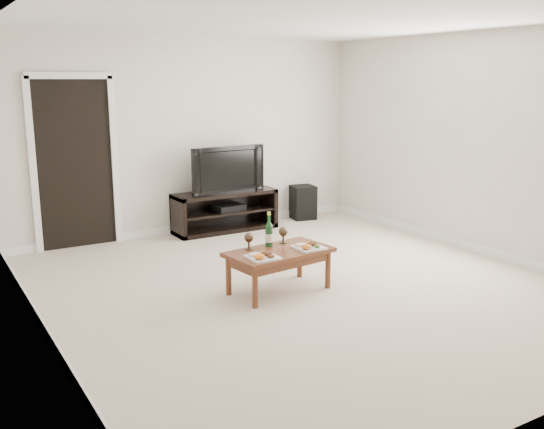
{
  "coord_description": "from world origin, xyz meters",
  "views": [
    {
      "loc": [
        -3.3,
        -4.79,
        2.05
      ],
      "look_at": [
        -0.18,
        0.36,
        0.7
      ],
      "focal_mm": 40.0,
      "sensor_mm": 36.0,
      "label": 1
    }
  ],
  "objects": [
    {
      "name": "goblet_left",
      "position": [
        -0.53,
        0.21,
        0.51
      ],
      "size": [
        0.09,
        0.09,
        0.17
      ],
      "primitive_type": null,
      "color": "#3A2D1F",
      "rests_on": "coffee_table"
    },
    {
      "name": "back_wall",
      "position": [
        0.0,
        2.77,
        1.3
      ],
      "size": [
        5.0,
        0.04,
        2.6
      ],
      "primitive_type": "cube",
      "color": "silver",
      "rests_on": "ground"
    },
    {
      "name": "floor",
      "position": [
        0.0,
        0.0,
        0.0
      ],
      "size": [
        5.5,
        5.5,
        0.0
      ],
      "primitive_type": "plane",
      "color": "beige",
      "rests_on": "ground"
    },
    {
      "name": "goblet_right",
      "position": [
        -0.12,
        0.23,
        0.51
      ],
      "size": [
        0.09,
        0.09,
        0.17
      ],
      "primitive_type": null,
      "color": "#3A2D1F",
      "rests_on": "coffee_table"
    },
    {
      "name": "plate_left",
      "position": [
        -0.57,
        -0.13,
        0.45
      ],
      "size": [
        0.27,
        0.27,
        0.07
      ],
      "primitive_type": "cube",
      "color": "white",
      "rests_on": "coffee_table"
    },
    {
      "name": "television",
      "position": [
        0.37,
        2.5,
        0.87
      ],
      "size": [
        1.1,
        0.22,
        0.63
      ],
      "primitive_type": "imported",
      "rotation": [
        0.0,
        0.0,
        0.07
      ],
      "color": "black",
      "rests_on": "media_console"
    },
    {
      "name": "plate_right",
      "position": [
        -0.01,
        -0.07,
        0.45
      ],
      "size": [
        0.27,
        0.27,
        0.07
      ],
      "primitive_type": "cube",
      "color": "white",
      "rests_on": "coffee_table"
    },
    {
      "name": "av_receiver",
      "position": [
        0.41,
        2.48,
        0.33
      ],
      "size": [
        0.42,
        0.33,
        0.08
      ],
      "primitive_type": "cube",
      "rotation": [
        0.0,
        0.0,
        0.08
      ],
      "color": "black",
      "rests_on": "media_console"
    },
    {
      "name": "subwoofer",
      "position": [
        1.7,
        2.56,
        0.25
      ],
      "size": [
        0.39,
        0.39,
        0.5
      ],
      "primitive_type": "cube",
      "rotation": [
        0.0,
        0.0,
        -0.2
      ],
      "color": "black",
      "rests_on": "ground"
    },
    {
      "name": "doorway",
      "position": [
        -1.55,
        2.73,
        1.02
      ],
      "size": [
        0.9,
        0.02,
        2.05
      ],
      "primitive_type": "cube",
      "color": "black",
      "rests_on": "ground"
    },
    {
      "name": "coffee_table",
      "position": [
        -0.29,
        0.03,
        0.21
      ],
      "size": [
        1.08,
        0.67,
        0.42
      ],
      "primitive_type": "cube",
      "rotation": [
        0.0,
        0.0,
        0.11
      ],
      "color": "brown",
      "rests_on": "ground"
    },
    {
      "name": "media_console",
      "position": [
        0.37,
        2.5,
        0.28
      ],
      "size": [
        1.44,
        0.45,
        0.55
      ],
      "primitive_type": "cube",
      "color": "black",
      "rests_on": "ground"
    },
    {
      "name": "ceiling",
      "position": [
        0.0,
        0.0,
        2.62
      ],
      "size": [
        5.0,
        5.5,
        0.04
      ],
      "primitive_type": "cube",
      "color": "white",
      "rests_on": "back_wall"
    },
    {
      "name": "wine_bottle",
      "position": [
        -0.31,
        0.2,
        0.59
      ],
      "size": [
        0.07,
        0.07,
        0.35
      ],
      "primitive_type": "cylinder",
      "color": "#103C18",
      "rests_on": "coffee_table"
    }
  ]
}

